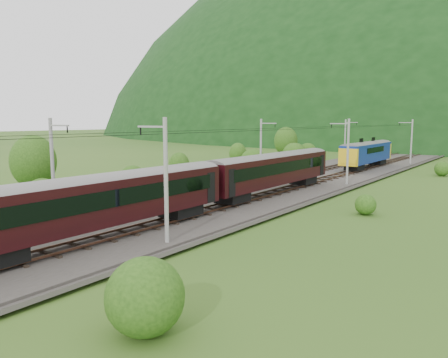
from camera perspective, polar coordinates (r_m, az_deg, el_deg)
The scene contains 13 objects.
ground at distance 33.19m, azimuth -15.29°, elevation -6.73°, with size 600.00×600.00×0.00m, color #30551A.
railbed at distance 39.98m, azimuth -4.04°, elevation -3.82°, with size 14.00×220.00×0.30m, color #38332D.
track_left at distance 41.50m, azimuth -6.58°, elevation -3.11°, with size 2.40×220.00×0.27m.
track_right at distance 38.46m, azimuth -1.30°, elevation -3.92°, with size 2.40×220.00×0.27m.
catenary_left at distance 60.80m, azimuth 4.90°, elevation 4.25°, with size 2.54×192.28×8.00m.
catenary_right at distance 55.48m, azimuth 15.80°, elevation 3.66°, with size 2.54×192.28×8.00m.
overhead_wires at distance 39.19m, azimuth -4.14°, elevation 6.19°, with size 4.83×198.00×0.03m.
mountain_ridge at distance 351.48m, azimuth 11.67°, elevation 6.19°, with size 336.00×280.00×132.00m, color black.
hazard_post_near at distance 80.35m, azimuth 17.42°, elevation 2.21°, with size 0.14×0.14×1.29m, color red.
hazard_post_far at distance 78.28m, azimuth 17.63°, elevation 2.21°, with size 0.18×0.18×1.67m, color red.
signal at distance 92.08m, azimuth 17.61°, elevation 3.26°, with size 0.24×0.24×2.21m.
vegetation_left at distance 56.54m, azimuth -8.35°, elevation 1.95°, with size 11.06×145.54×6.80m.
vegetation_right at distance 22.22m, azimuth 0.27°, elevation -10.52°, with size 6.03×94.86×2.73m.
Camera 1 is at (25.25, -19.96, 8.10)m, focal length 35.00 mm.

